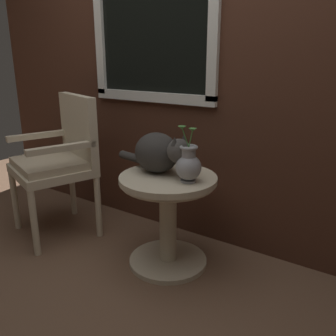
% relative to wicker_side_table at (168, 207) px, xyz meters
% --- Properties ---
extents(ground_plane, '(6.00, 6.00, 0.00)m').
position_rel_wicker_side_table_xyz_m(ground_plane, '(-0.07, -0.26, -0.39)').
color(ground_plane, brown).
extents(back_wall, '(4.00, 0.07, 2.60)m').
position_rel_wicker_side_table_xyz_m(back_wall, '(-0.08, 0.46, 0.92)').
color(back_wall, '#47281C').
rests_on(back_wall, ground_plane).
extents(wicker_side_table, '(0.58, 0.58, 0.58)m').
position_rel_wicker_side_table_xyz_m(wicker_side_table, '(0.00, 0.00, 0.00)').
color(wicker_side_table, beige).
rests_on(wicker_side_table, ground_plane).
extents(wicker_chair, '(0.66, 0.64, 1.00)m').
position_rel_wicker_side_table_xyz_m(wicker_chair, '(-0.89, -0.05, 0.19)').
color(wicker_chair, beige).
rests_on(wicker_chair, ground_plane).
extents(cat, '(0.58, 0.28, 0.25)m').
position_rel_wicker_side_table_xyz_m(cat, '(-0.09, 0.03, 0.32)').
color(cat, '#33302D').
rests_on(cat, wicker_side_table).
extents(pewter_vase_with_ivy, '(0.14, 0.14, 0.32)m').
position_rel_wicker_side_table_xyz_m(pewter_vase_with_ivy, '(0.15, -0.02, 0.30)').
color(pewter_vase_with_ivy, '#99999E').
rests_on(pewter_vase_with_ivy, wicker_side_table).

